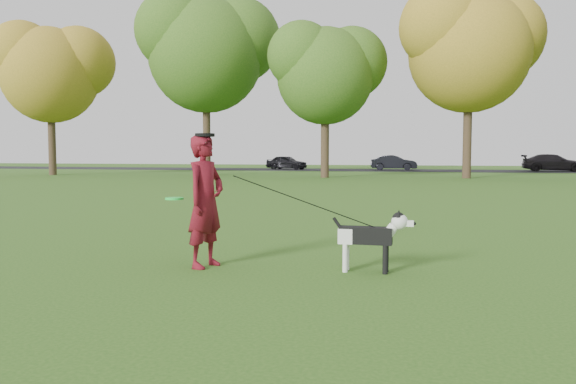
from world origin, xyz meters
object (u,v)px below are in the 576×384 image
(dog, at_px, (372,234))
(car_mid, at_px, (394,163))
(car_left, at_px, (287,162))
(car_right, at_px, (553,163))
(man, at_px, (206,201))

(dog, relative_size, car_mid, 0.27)
(car_left, height_order, car_right, car_right)
(car_mid, relative_size, car_right, 0.82)
(dog, bearing_deg, man, -174.94)
(man, bearing_deg, dog, -69.87)
(car_left, xyz_separation_m, car_mid, (9.12, 0.00, 0.01))
(car_left, relative_size, car_mid, 0.95)
(dog, bearing_deg, car_right, 76.01)
(car_mid, height_order, car_right, car_right)
(man, height_order, car_right, man)
(dog, xyz_separation_m, car_left, (-11.21, 40.14, 0.16))
(dog, height_order, car_right, car_right)
(man, distance_m, dog, 2.12)
(car_left, bearing_deg, car_right, -78.15)
(dog, height_order, car_left, car_left)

